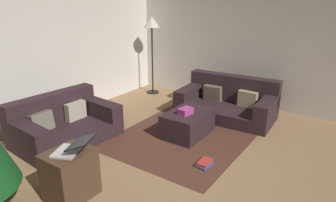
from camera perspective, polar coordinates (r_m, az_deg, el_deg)
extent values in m
plane|color=#93704C|center=(4.06, 4.02, -14.07)|extent=(6.40, 6.40, 0.00)
cube|color=silver|center=(5.73, -24.13, 8.31)|extent=(6.40, 0.12, 2.60)
cube|color=silver|center=(6.38, 19.02, 9.92)|extent=(0.12, 6.40, 2.60)
cube|color=#2D1E23|center=(5.16, -18.39, -5.93)|extent=(1.61, 1.11, 0.23)
cube|color=#2D1E23|center=(5.33, -21.04, -1.24)|extent=(1.56, 0.36, 0.49)
cube|color=#2D1E23|center=(5.40, -12.96, -1.30)|extent=(0.32, 1.01, 0.28)
cube|color=#2D1E23|center=(4.78, -25.20, -5.51)|extent=(0.32, 1.01, 0.28)
cube|color=#BCB299|center=(5.35, -17.00, -1.77)|extent=(0.36, 0.13, 0.30)
cube|color=#716B5B|center=(5.06, -22.71, -3.68)|extent=(0.37, 0.17, 0.31)
cube|color=#2D1E23|center=(5.92, 10.77, -1.96)|extent=(1.07, 1.82, 0.23)
cube|color=#2D1E23|center=(6.13, 12.24, 2.38)|extent=(0.33, 1.78, 0.52)
cube|color=#2D1E23|center=(5.64, 18.21, -1.00)|extent=(0.99, 0.29, 0.27)
cube|color=#2D1E23|center=(6.12, 4.22, 1.56)|extent=(0.99, 0.29, 0.27)
cube|color=tan|center=(5.88, 14.75, 0.35)|extent=(0.15, 0.37, 0.30)
cube|color=brown|center=(6.10, 8.40, 1.48)|extent=(0.16, 0.36, 0.31)
cube|color=#2D1E23|center=(5.09, 3.73, -4.22)|extent=(0.86, 0.59, 0.41)
cube|color=#B23F8C|center=(4.89, 3.31, -1.94)|extent=(0.25, 0.20, 0.11)
cube|color=black|center=(5.18, 3.54, -1.23)|extent=(0.09, 0.17, 0.02)
cube|color=#4C3323|center=(3.73, -17.94, -13.06)|extent=(0.52, 0.44, 0.58)
cube|color=silver|center=(3.59, -18.44, -8.98)|extent=(0.40, 0.37, 0.02)
cube|color=black|center=(3.45, -16.12, -7.44)|extent=(0.39, 0.35, 0.10)
cube|color=#2D5193|center=(4.30, 6.82, -11.87)|extent=(0.25, 0.20, 0.03)
cube|color=#B7332D|center=(4.29, 6.94, -11.34)|extent=(0.25, 0.15, 0.04)
cylinder|color=black|center=(7.32, -2.86, 1.68)|extent=(0.28, 0.28, 0.02)
cylinder|color=black|center=(7.13, -2.97, 7.52)|extent=(0.04, 0.04, 1.55)
cone|color=beige|center=(7.00, -3.10, 14.70)|extent=(0.36, 0.36, 0.24)
cube|color=#502D22|center=(5.17, 3.69, -6.25)|extent=(2.60, 2.00, 0.01)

